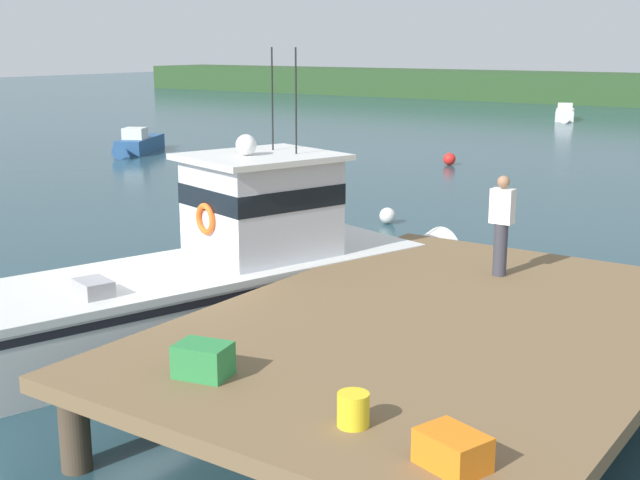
% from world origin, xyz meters
% --- Properties ---
extents(ground_plane, '(200.00, 200.00, 0.00)m').
position_xyz_m(ground_plane, '(0.00, 0.00, 0.00)').
color(ground_plane, '#23424C').
extents(dock, '(6.00, 9.00, 1.20)m').
position_xyz_m(dock, '(4.80, 0.00, 1.07)').
color(dock, '#4C3D2D').
rests_on(dock, ground).
extents(main_fishing_boat, '(4.76, 9.90, 4.80)m').
position_xyz_m(main_fishing_boat, '(0.37, 0.86, 1.01)').
color(main_fishing_boat, silver).
rests_on(main_fishing_boat, ground).
extents(crate_stack_near_edge, '(0.71, 0.61, 0.33)m').
position_xyz_m(crate_stack_near_edge, '(6.76, -3.61, 1.36)').
color(crate_stack_near_edge, orange).
rests_on(crate_stack_near_edge, dock).
extents(crate_stack_mid_dock, '(0.68, 0.56, 0.38)m').
position_xyz_m(crate_stack_mid_dock, '(3.51, -3.30, 1.39)').
color(crate_stack_mid_dock, '#2D8442').
rests_on(crate_stack_mid_dock, dock).
extents(bait_bucket, '(0.32, 0.32, 0.34)m').
position_xyz_m(bait_bucket, '(5.58, -3.41, 1.37)').
color(bait_bucket, yellow).
rests_on(bait_bucket, dock).
extents(deckhand_by_the_boat, '(0.36, 0.22, 1.63)m').
position_xyz_m(deckhand_by_the_boat, '(4.53, 2.61, 2.06)').
color(deckhand_by_the_boat, '#383842').
rests_on(deckhand_by_the_boat, dock).
extents(moored_boat_far_left, '(2.25, 4.48, 1.13)m').
position_xyz_m(moored_boat_far_left, '(-8.77, 44.24, 0.39)').
color(moored_boat_far_left, silver).
rests_on(moored_boat_far_left, ground).
extents(moored_boat_outer_mooring, '(2.93, 4.48, 1.16)m').
position_xyz_m(moored_boat_outer_mooring, '(-19.06, 16.93, 0.40)').
color(moored_boat_outer_mooring, '#285184').
rests_on(moored_boat_outer_mooring, ground).
extents(mooring_buoy_spare_mooring, '(0.51, 0.51, 0.51)m').
position_xyz_m(mooring_buoy_spare_mooring, '(-5.63, 21.38, 0.25)').
color(mooring_buoy_spare_mooring, red).
rests_on(mooring_buoy_spare_mooring, ground).
extents(mooring_buoy_channel_marker, '(0.45, 0.45, 0.45)m').
position_xyz_m(mooring_buoy_channel_marker, '(-1.86, 9.97, 0.22)').
color(mooring_buoy_channel_marker, silver).
rests_on(mooring_buoy_channel_marker, ground).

